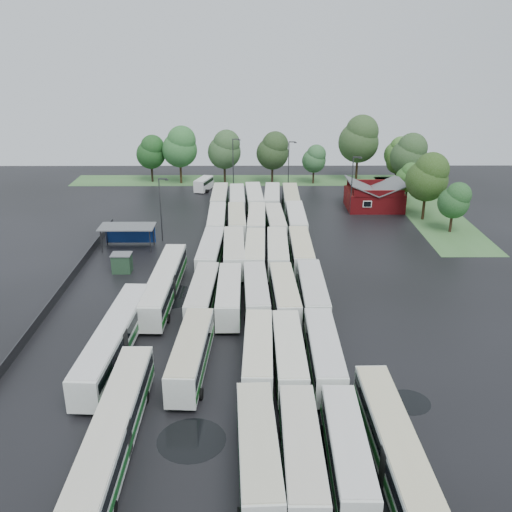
{
  "coord_description": "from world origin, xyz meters",
  "views": [
    {
      "loc": [
        1.66,
        -59.15,
        30.2
      ],
      "look_at": [
        2.0,
        12.0,
        2.5
      ],
      "focal_mm": 40.0,
      "sensor_mm": 36.0,
      "label": 1
    }
  ],
  "objects_px": {
    "artic_bus_west_a": "(114,429)",
    "minibus": "(204,184)",
    "brick_building": "(374,199)",
    "artic_bus_east": "(398,456)"
  },
  "relations": [
    {
      "from": "minibus",
      "to": "brick_building",
      "type": "bearing_deg",
      "value": -5.41
    },
    {
      "from": "brick_building",
      "to": "artic_bus_east",
      "type": "height_order",
      "value": "brick_building"
    },
    {
      "from": "artic_bus_east",
      "to": "minibus",
      "type": "bearing_deg",
      "value": 102.81
    },
    {
      "from": "brick_building",
      "to": "minibus",
      "type": "bearing_deg",
      "value": 157.93
    },
    {
      "from": "artic_bus_east",
      "to": "artic_bus_west_a",
      "type": "bearing_deg",
      "value": 170.5
    },
    {
      "from": "brick_building",
      "to": "artic_bus_west_a",
      "type": "bearing_deg",
      "value": -116.54
    },
    {
      "from": "artic_bus_west_a",
      "to": "minibus",
      "type": "xyz_separation_m",
      "value": [
        0.4,
        79.33,
        -0.6
      ]
    },
    {
      "from": "brick_building",
      "to": "artic_bus_west_a",
      "type": "height_order",
      "value": "brick_building"
    },
    {
      "from": "artic_bus_east",
      "to": "brick_building",
      "type": "bearing_deg",
      "value": 78.92
    },
    {
      "from": "brick_building",
      "to": "artic_bus_east",
      "type": "distance_m",
      "value": 70.19
    }
  ]
}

